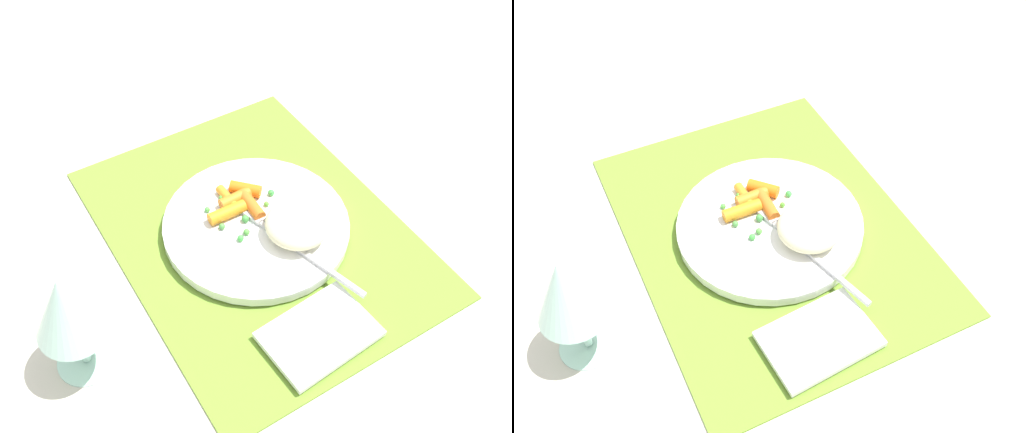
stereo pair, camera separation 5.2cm
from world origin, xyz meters
TOP-DOWN VIEW (x-y plane):
  - ground_plane at (0.00, 0.00)m, footprint 2.40×2.40m
  - placemat at (0.00, 0.00)m, footprint 0.47×0.35m
  - plate at (0.00, 0.00)m, footprint 0.24×0.24m
  - rice_mound at (-0.04, -0.03)m, footprint 0.08×0.08m
  - carrot_portion at (0.04, 0.01)m, footprint 0.08×0.09m
  - pea_scatter at (0.02, 0.00)m, footprint 0.08×0.10m
  - fork at (-0.04, -0.01)m, footprint 0.21×0.07m
  - wine_glass at (-0.06, 0.26)m, footprint 0.08×0.08m
  - napkin at (-0.18, 0.02)m, footprint 0.10×0.13m

SIDE VIEW (x-z plane):
  - ground_plane at x=0.00m, z-range 0.00..0.00m
  - placemat at x=0.00m, z-range 0.00..0.01m
  - napkin at x=-0.18m, z-range 0.01..0.01m
  - plate at x=0.00m, z-range 0.01..0.02m
  - fork at x=-0.04m, z-range 0.02..0.03m
  - pea_scatter at x=0.02m, z-range 0.02..0.03m
  - carrot_portion at x=0.04m, z-range 0.02..0.04m
  - rice_mound at x=-0.04m, z-range 0.02..0.06m
  - wine_glass at x=-0.06m, z-range 0.03..0.18m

